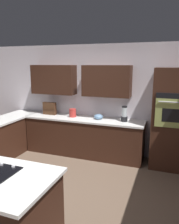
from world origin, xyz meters
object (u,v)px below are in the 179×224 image
(wall_oven, at_px, (172,119))
(mixing_bowl, at_px, (98,117))
(blender, at_px, (124,115))
(spice_rack, at_px, (50,108))
(kettle, at_px, (73,113))

(wall_oven, distance_m, mixing_bowl, 1.60)
(blender, height_order, spice_rack, blender)
(blender, xyz_separation_m, kettle, (1.25, 0.00, -0.05))
(blender, height_order, mixing_bowl, blender)
(blender, distance_m, mixing_bowl, 0.61)
(spice_rack, bearing_deg, wall_oven, 178.34)
(mixing_bowl, bearing_deg, wall_oven, 178.36)
(spice_rack, xyz_separation_m, kettle, (-0.65, 0.04, -0.06))
(mixing_bowl, xyz_separation_m, spice_rack, (1.30, -0.04, 0.10))
(blender, bearing_deg, spice_rack, -1.15)
(mixing_bowl, xyz_separation_m, kettle, (0.65, 0.00, 0.04))
(wall_oven, bearing_deg, mixing_bowl, -1.64)
(wall_oven, bearing_deg, spice_rack, -1.66)
(wall_oven, xyz_separation_m, kettle, (2.25, -0.05, -0.04))
(kettle, bearing_deg, spice_rack, -3.37)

